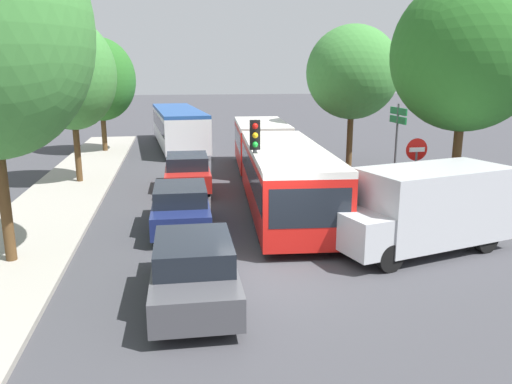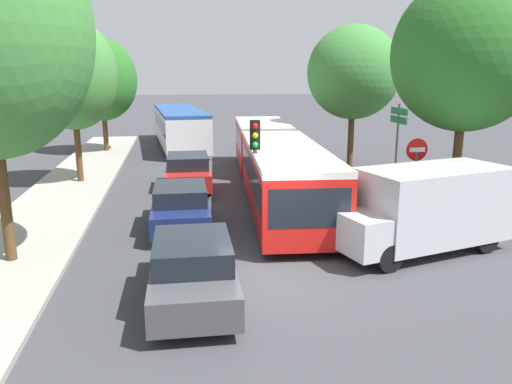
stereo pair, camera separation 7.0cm
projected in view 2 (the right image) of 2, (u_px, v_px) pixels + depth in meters
ground_plane at (273, 277)px, 12.03m from camera, size 200.00×200.00×0.00m
kerb_strip_left at (74, 184)px, 21.62m from camera, size 3.20×32.16×0.14m
articulated_bus at (274, 159)px, 20.33m from camera, size 3.67×16.20×2.39m
city_bus_rear at (179, 125)px, 32.66m from camera, size 3.56×11.75×2.49m
queued_car_graphite at (193, 269)px, 10.66m from camera, size 1.80×4.12×1.42m
queued_car_navy at (181, 207)px, 15.63m from camera, size 1.78×4.08×1.41m
queued_car_red at (188, 172)px, 20.91m from camera, size 1.86×4.28×1.48m
white_van at (426, 207)px, 13.57m from camera, size 5.34×3.19×2.31m
traffic_light at (255, 149)px, 15.33m from camera, size 0.34×0.38×3.40m
no_entry_sign at (416, 168)px, 15.64m from camera, size 0.70×0.08×2.82m
direction_sign_post at (398, 130)px, 20.00m from camera, size 0.10×1.40×3.60m
tree_left_mid at (72, 75)px, 20.95m from camera, size 3.75×3.75×7.03m
tree_left_far at (102, 82)px, 29.66m from camera, size 4.12×4.12×6.81m
tree_right_near at (468, 58)px, 15.68m from camera, size 4.71×4.71×7.82m
tree_right_mid at (354, 73)px, 24.17m from camera, size 4.50×4.50×7.06m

